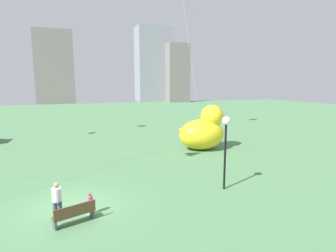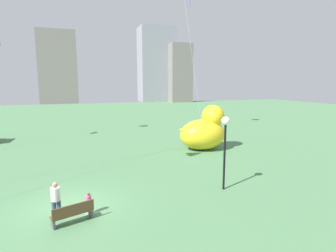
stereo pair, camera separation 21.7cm
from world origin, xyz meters
name	(u,v)px [view 1 (the left image)]	position (x,y,z in m)	size (l,w,h in m)	color
ground_plane	(72,208)	(0.00, 0.00, 0.00)	(140.00, 140.00, 0.00)	#518154
park_bench	(75,213)	(0.11, -1.60, 0.48)	(1.80, 0.98, 0.90)	brown
person_adult	(57,199)	(-0.58, -0.84, 0.90)	(0.40, 0.40, 1.64)	#38476B
person_child	(90,202)	(0.79, -0.91, 0.56)	(0.25, 0.25, 1.01)	silver
giant_inflatable_duck	(203,131)	(11.25, 8.46, 1.70)	(4.83, 3.10, 4.00)	yellow
lamppost	(226,133)	(8.10, -0.36, 3.20)	(0.47, 0.47, 4.13)	black
city_skyline	(123,68)	(15.91, 73.44, 10.66)	(44.71, 14.84, 23.53)	gray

